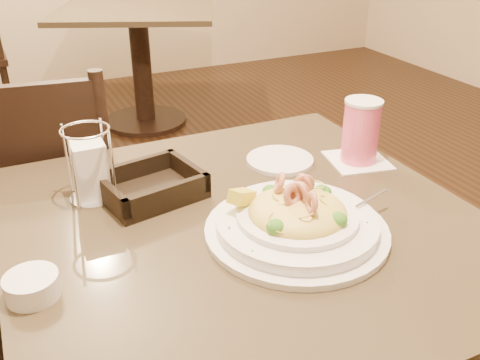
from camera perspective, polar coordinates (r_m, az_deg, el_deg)
name	(u,v)px	position (r m, az deg, el deg)	size (l,w,h in m)	color
main_table	(244,312)	(1.18, 0.42, -13.90)	(0.90, 0.90, 0.73)	black
background_table	(140,46)	(3.42, -10.64, 13.89)	(1.18, 1.18, 0.73)	black
dining_chair_near	(47,211)	(1.64, -19.91, -3.08)	(0.48, 0.48, 0.93)	black
pasta_bowl	(297,219)	(1.00, 6.09, -4.15)	(0.38, 0.34, 0.11)	white
drink_glass	(361,132)	(1.28, 12.76, 5.05)	(0.16, 0.16, 0.15)	white
bread_basket	(151,188)	(1.14, -9.46, -0.80)	(0.22, 0.20, 0.05)	black
napkin_caddy	(90,169)	(1.13, -15.67, 1.13)	(0.10, 0.10, 0.16)	silver
side_plate	(280,160)	(1.28, 4.28, 2.13)	(0.16, 0.16, 0.01)	white
butter_ramekin	(32,286)	(0.91, -21.31, -10.50)	(0.09, 0.09, 0.04)	white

